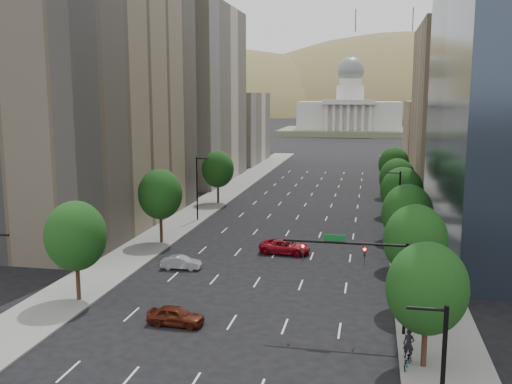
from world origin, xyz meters
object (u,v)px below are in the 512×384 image
Objects in this scene: car_maroon at (176,316)px; traffic_signal at (372,266)px; capitol at (350,115)px; car_red_far at (285,247)px; car_silver at (181,263)px; cyclist at (408,355)px.

traffic_signal is at bearing -82.15° from car_maroon.
capitol reaches higher than traffic_signal.
car_red_far is at bearing -89.68° from capitol.
capitol is 199.39m from car_red_far.
car_silver is 28.00m from cyclist.
capitol is 225.65m from cyclist.
capitol is (-10.53, 219.71, 3.40)m from traffic_signal.
capitol reaches higher than car_red_far.
car_red_far is (5.20, 21.84, 0.03)m from car_maroon.
car_silver is (-8.37, -207.05, -7.91)m from capitol.
car_silver is at bearing 132.48° from car_red_far.
capitol reaches higher than car_maroon.
traffic_signal is 3.55× the size of cyclist.
capitol is 207.37m from car_silver.
car_red_far is (1.10, -199.24, -7.79)m from capitol.
car_red_far is (-9.43, 20.47, -4.39)m from traffic_signal.
cyclist is at bearing -86.70° from capitol.
car_maroon reaches higher than car_silver.
cyclist reaches higher than car_red_far.
capitol is 10.63× the size of car_red_far.
car_maroon is 17.57m from cyclist.
car_maroon is (-14.62, -1.37, -4.42)m from traffic_signal.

